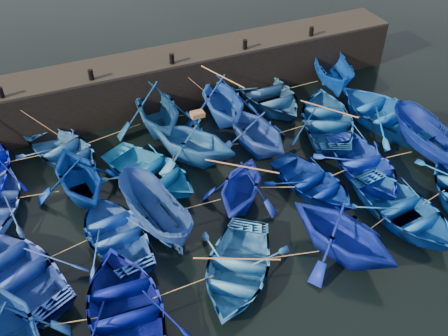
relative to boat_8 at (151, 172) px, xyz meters
name	(u,v)px	position (x,y,z in m)	size (l,w,h in m)	color
ground	(257,229)	(2.92, -4.43, -0.51)	(120.00, 120.00, 0.00)	black
quay_wall	(168,80)	(2.92, 6.07, 0.74)	(26.00, 2.50, 2.50)	black
quay_top	(166,57)	(2.92, 6.07, 2.05)	(26.00, 2.50, 0.12)	black
bollard_0	(1,92)	(-5.08, 5.17, 2.36)	(0.24, 0.24, 0.50)	black
bollard_1	(91,75)	(-1.08, 5.17, 2.36)	(0.24, 0.24, 0.50)	black
bollard_2	(172,59)	(2.92, 5.17, 2.36)	(0.24, 0.24, 0.50)	black
bollard_3	(245,44)	(6.92, 5.17, 2.36)	(0.24, 0.24, 0.50)	black
bollard_4	(311,31)	(10.92, 5.17, 2.36)	(0.24, 0.24, 0.50)	black
boat_1	(64,151)	(-3.16, 3.09, -0.03)	(3.30, 4.62, 0.96)	#22589B
boat_2	(156,107)	(1.51, 3.68, 0.77)	(4.17, 4.84, 2.55)	navy
boat_3	(222,99)	(4.79, 3.22, 0.70)	(3.97, 4.60, 2.42)	blue
boat_4	(267,93)	(7.58, 3.74, 0.07)	(3.97, 5.55, 1.15)	navy
boat_5	(332,72)	(11.69, 3.80, 0.41)	(1.79, 4.75, 1.84)	#063DB6
boat_7	(79,175)	(-2.92, 0.29, 0.59)	(3.60, 4.18, 2.20)	navy
boat_8	(151,172)	(0.00, 0.00, 0.00)	(3.49, 4.88, 1.01)	blue
boat_9	(192,139)	(2.21, 0.69, 0.64)	(3.75, 4.35, 2.29)	#1B5BA5
boat_10	(256,129)	(5.22, 0.28, 0.62)	(3.69, 4.28, 2.25)	navy
boat_11	(327,119)	(9.20, 0.36, 0.06)	(3.88, 5.42, 1.13)	navy
boat_12	(384,113)	(12.11, -0.33, 0.09)	(4.09, 5.72, 1.19)	#0A4AB2
boat_13	(13,270)	(-5.96, -3.25, 0.05)	(3.80, 5.31, 1.10)	navy
boat_14	(116,232)	(-2.26, -2.84, -0.03)	(3.27, 4.57, 0.95)	blue
boat_15	(154,212)	(-0.66, -2.75, 0.35)	(1.67, 4.43, 1.71)	navy
boat_16	(241,186)	(2.98, -2.83, 0.47)	(3.18, 3.69, 1.94)	#0A1B8F
boat_17	(313,183)	(6.10, -3.39, -0.07)	(3.03, 4.24, 0.88)	navy
boat_18	(364,165)	(8.75, -3.29, -0.01)	(3.41, 4.77, 0.99)	#0B29B0
boat_19	(429,141)	(12.13, -3.42, 0.41)	(1.78, 4.73, 1.83)	navy
boat_20	(11,329)	(-6.19, -5.96, 0.48)	(3.23, 3.74, 1.97)	#1448AA
boat_21	(126,308)	(-2.78, -6.33, 0.04)	(3.76, 5.25, 1.09)	#000870
boat_22	(237,269)	(1.19, -6.26, -0.01)	(3.39, 4.74, 0.98)	#2365B0
boat_23	(343,232)	(5.13, -6.78, 0.65)	(3.79, 4.40, 2.31)	#081B99
boat_24	(405,211)	(8.46, -6.34, 0.01)	(3.54, 4.95, 1.03)	#0B46A3
wooden_crate	(197,114)	(2.51, 0.69, 1.90)	(0.57, 0.41, 0.23)	brown
mooring_ropes	(199,145)	(2.49, 0.56, 0.36)	(18.34, 11.89, 2.10)	tan
loose_oars	(260,143)	(4.54, -1.38, 1.14)	(10.26, 11.57, 1.50)	#99724C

